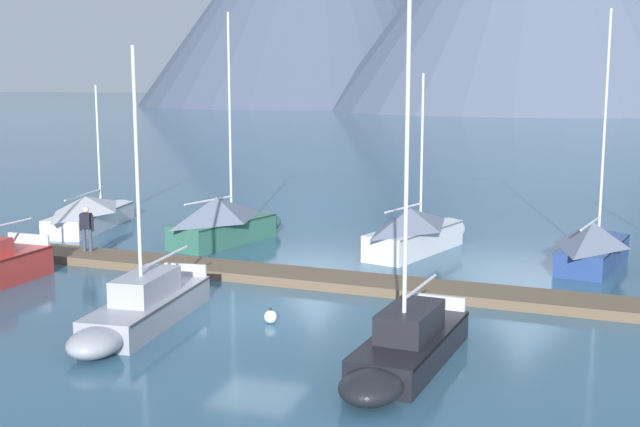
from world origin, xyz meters
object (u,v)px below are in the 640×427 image
at_px(sailboat_outer_slip, 405,346).
at_px(sailboat_end_of_dock, 595,243).
at_px(sailboat_far_berth, 417,230).
at_px(person_on_dock, 87,226).
at_px(sailboat_mid_dock_port, 225,220).
at_px(sailboat_mid_dock_starboard, 141,308).
at_px(sailboat_nearest_berth, 92,212).
at_px(mooring_buoy_inner_mooring, 271,317).

relative_size(sailboat_outer_slip, sailboat_end_of_dock, 0.97).
xyz_separation_m(sailboat_far_berth, person_on_dock, (-11.51, -5.09, 0.40)).
bearing_deg(sailboat_far_berth, sailboat_mid_dock_port, -175.96).
height_order(sailboat_mid_dock_port, sailboat_end_of_dock, sailboat_mid_dock_port).
bearing_deg(sailboat_outer_slip, sailboat_mid_dock_starboard, 172.47).
height_order(sailboat_mid_dock_port, sailboat_outer_slip, sailboat_mid_dock_port).
height_order(sailboat_mid_dock_port, person_on_dock, sailboat_mid_dock_port).
relative_size(sailboat_nearest_berth, sailboat_mid_dock_starboard, 1.00).
distance_m(sailboat_nearest_berth, sailboat_mid_dock_starboard, 16.28).
bearing_deg(sailboat_far_berth, sailboat_mid_dock_starboard, -113.23).
relative_size(sailboat_mid_dock_port, sailboat_mid_dock_starboard, 1.24).
distance_m(sailboat_mid_dock_port, sailboat_outer_slip, 16.19).
bearing_deg(sailboat_nearest_berth, sailboat_mid_dock_starboard, -52.45).
bearing_deg(sailboat_mid_dock_starboard, sailboat_outer_slip, -7.53).
height_order(sailboat_far_berth, sailboat_outer_slip, sailboat_outer_slip).
bearing_deg(sailboat_outer_slip, mooring_buoy_inner_mooring, 150.51).
bearing_deg(person_on_dock, sailboat_mid_dock_starboard, -48.08).
relative_size(sailboat_mid_dock_port, sailboat_end_of_dock, 1.02).
height_order(sailboat_nearest_berth, sailboat_mid_dock_port, sailboat_mid_dock_port).
distance_m(sailboat_nearest_berth, mooring_buoy_inner_mooring, 17.44).
bearing_deg(sailboat_mid_dock_starboard, person_on_dock, 131.92).
distance_m(sailboat_mid_dock_port, sailboat_mid_dock_starboard, 11.88).
distance_m(sailboat_mid_dock_starboard, sailboat_far_berth, 13.19).
relative_size(sailboat_mid_dock_starboard, mooring_buoy_inner_mooring, 16.95).
bearing_deg(sailboat_outer_slip, person_on_dock, 149.87).
xyz_separation_m(sailboat_nearest_berth, sailboat_far_berth, (15.12, -0.80, 0.13)).
bearing_deg(sailboat_nearest_berth, sailboat_outer_slip, -38.57).
relative_size(sailboat_far_berth, person_on_dock, 4.09).
bearing_deg(person_on_dock, sailboat_nearest_berth, 121.58).
relative_size(sailboat_end_of_dock, mooring_buoy_inner_mooring, 20.55).
relative_size(sailboat_outer_slip, person_on_dock, 5.28).
bearing_deg(sailboat_nearest_berth, mooring_buoy_inner_mooring, -41.13).
relative_size(sailboat_mid_dock_starboard, person_on_dock, 4.47).
xyz_separation_m(sailboat_far_berth, sailboat_outer_slip, (2.31, -13.11, -0.32)).
xyz_separation_m(sailboat_outer_slip, sailboat_end_of_dock, (4.27, 12.85, 0.26)).
relative_size(sailboat_mid_dock_starboard, sailboat_far_berth, 1.09).
relative_size(sailboat_mid_dock_port, sailboat_far_berth, 1.35).
height_order(sailboat_mid_dock_starboard, sailboat_far_berth, sailboat_mid_dock_starboard).
bearing_deg(sailboat_end_of_dock, sailboat_far_berth, 177.76).
height_order(sailboat_far_berth, mooring_buoy_inner_mooring, sailboat_far_berth).
distance_m(sailboat_mid_dock_port, mooring_buoy_inner_mooring, 11.75).
height_order(sailboat_mid_dock_port, sailboat_far_berth, sailboat_mid_dock_port).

